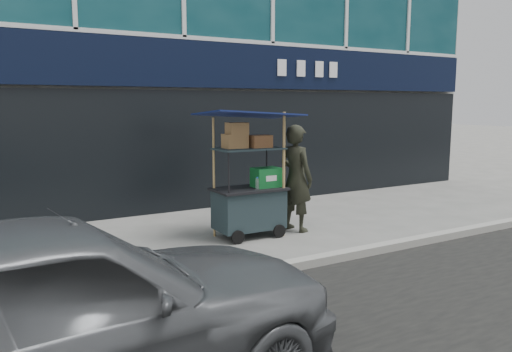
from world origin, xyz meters
TOP-DOWN VIEW (x-y plane):
  - ground at (0.00, 0.00)m, footprint 80.00×80.00m
  - curb at (0.00, -0.20)m, footprint 80.00×0.18m
  - vendor_cart at (0.12, 1.53)m, footprint 1.52×1.08m
  - vendor_man at (0.98, 1.47)m, footprint 0.58×0.74m
  - parked_car at (-3.38, -1.87)m, footprint 4.40×2.06m

SIDE VIEW (x-z plane):
  - ground at x=0.00m, z-range 0.00..0.00m
  - curb at x=0.00m, z-range 0.00..0.12m
  - vendor_cart at x=0.12m, z-range -0.31..1.75m
  - parked_car at x=-3.38m, z-range 0.00..1.46m
  - vendor_man at x=0.98m, z-range 0.00..1.79m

